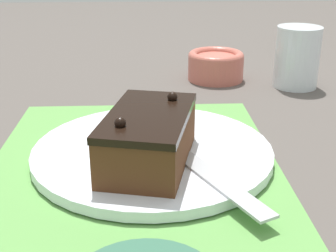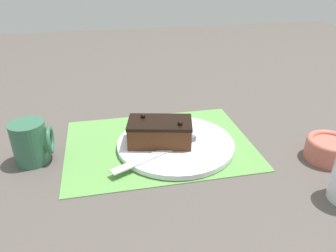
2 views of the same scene
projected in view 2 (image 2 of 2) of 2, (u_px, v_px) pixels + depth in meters
ground_plane at (159, 144)px, 0.83m from camera, size 3.00×3.00×0.00m
placemat_woven at (159, 144)px, 0.83m from camera, size 0.46×0.34×0.00m
cake_plate at (176, 144)px, 0.81m from camera, size 0.29×0.29×0.01m
chocolate_cake at (161, 132)px, 0.79m from camera, size 0.17×0.12×0.07m
serving_knife at (169, 148)px, 0.77m from camera, size 0.22×0.12×0.01m
small_bowl at (329, 148)px, 0.76m from camera, size 0.10×0.10×0.05m
coffee_mug at (31, 142)px, 0.74m from camera, size 0.09×0.08×0.10m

